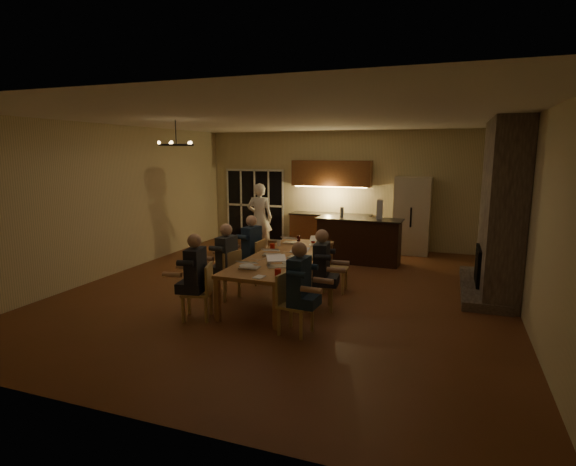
# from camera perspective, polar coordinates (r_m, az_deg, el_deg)

# --- Properties ---
(floor) EXTENTS (9.00, 9.00, 0.00)m
(floor) POSITION_cam_1_polar(r_m,az_deg,el_deg) (8.69, 0.11, -7.30)
(floor) COLOR brown
(floor) RESTS_ON ground
(back_wall) EXTENTS (8.00, 0.04, 3.20)m
(back_wall) POSITION_cam_1_polar(r_m,az_deg,el_deg) (12.68, 7.12, 5.52)
(back_wall) COLOR beige
(back_wall) RESTS_ON ground
(left_wall) EXTENTS (0.04, 9.00, 3.20)m
(left_wall) POSITION_cam_1_polar(r_m,az_deg,el_deg) (10.42, -21.20, 3.92)
(left_wall) COLOR beige
(left_wall) RESTS_ON ground
(right_wall) EXTENTS (0.04, 9.00, 3.20)m
(right_wall) POSITION_cam_1_polar(r_m,az_deg,el_deg) (7.95, 28.50, 1.63)
(right_wall) COLOR beige
(right_wall) RESTS_ON ground
(ceiling) EXTENTS (8.00, 9.00, 0.04)m
(ceiling) POSITION_cam_1_polar(r_m,az_deg,el_deg) (8.31, 0.11, 14.37)
(ceiling) COLOR white
(ceiling) RESTS_ON back_wall
(french_doors) EXTENTS (1.86, 0.08, 2.10)m
(french_doors) POSITION_cam_1_polar(r_m,az_deg,el_deg) (13.54, -4.20, 3.53)
(french_doors) COLOR black
(french_doors) RESTS_ON ground
(fireplace) EXTENTS (0.58, 2.50, 3.20)m
(fireplace) POSITION_cam_1_polar(r_m,az_deg,el_deg) (9.09, 25.45, 2.80)
(fireplace) COLOR #695C53
(fireplace) RESTS_ON ground
(kitchenette) EXTENTS (2.24, 0.68, 2.40)m
(kitchenette) POSITION_cam_1_polar(r_m,az_deg,el_deg) (12.48, 5.40, 3.64)
(kitchenette) COLOR brown
(kitchenette) RESTS_ON ground
(refrigerator) EXTENTS (0.90, 0.68, 2.00)m
(refrigerator) POSITION_cam_1_polar(r_m,az_deg,el_deg) (12.09, 15.47, 2.15)
(refrigerator) COLOR beige
(refrigerator) RESTS_ON ground
(dining_table) EXTENTS (1.10, 3.28, 0.75)m
(dining_table) POSITION_cam_1_polar(r_m,az_deg,el_deg) (8.32, -0.68, -5.42)
(dining_table) COLOR #AA7A44
(dining_table) RESTS_ON ground
(bar_island) EXTENTS (2.03, 0.73, 1.08)m
(bar_island) POSITION_cam_1_polar(r_m,az_deg,el_deg) (10.84, 8.97, -0.97)
(bar_island) COLOR black
(bar_island) RESTS_ON ground
(chair_left_near) EXTENTS (0.55, 0.55, 0.89)m
(chair_left_near) POSITION_cam_1_polar(r_m,az_deg,el_deg) (7.29, -11.50, -7.32)
(chair_left_near) COLOR tan
(chair_left_near) RESTS_ON ground
(chair_left_mid) EXTENTS (0.56, 0.56, 0.89)m
(chair_left_mid) POSITION_cam_1_polar(r_m,az_deg,el_deg) (8.22, -8.03, -5.20)
(chair_left_mid) COLOR tan
(chair_left_mid) RESTS_ON ground
(chair_left_far) EXTENTS (0.45, 0.45, 0.89)m
(chair_left_far) POSITION_cam_1_polar(r_m,az_deg,el_deg) (9.10, -4.64, -3.62)
(chair_left_far) COLOR tan
(chair_left_far) RESTS_ON ground
(chair_right_near) EXTENTS (0.51, 0.51, 0.89)m
(chair_right_near) POSITION_cam_1_polar(r_m,az_deg,el_deg) (6.59, 1.00, -9.04)
(chair_right_near) COLOR tan
(chair_right_near) RESTS_ON ground
(chair_right_mid) EXTENTS (0.56, 0.56, 0.89)m
(chair_right_mid) POSITION_cam_1_polar(r_m,az_deg,el_deg) (7.58, 4.07, -6.45)
(chair_right_mid) COLOR tan
(chair_right_mid) RESTS_ON ground
(chair_right_far) EXTENTS (0.46, 0.46, 0.89)m
(chair_right_far) POSITION_cam_1_polar(r_m,az_deg,el_deg) (8.59, 6.03, -4.49)
(chair_right_far) COLOR tan
(chair_right_far) RESTS_ON ground
(person_left_near) EXTENTS (0.69, 0.69, 1.38)m
(person_left_near) POSITION_cam_1_polar(r_m,az_deg,el_deg) (7.20, -11.62, -5.51)
(person_left_near) COLOR #24262E
(person_left_near) RESTS_ON ground
(person_right_near) EXTENTS (0.64, 0.64, 1.38)m
(person_right_near) POSITION_cam_1_polar(r_m,az_deg,el_deg) (6.47, 1.42, -7.11)
(person_right_near) COLOR #1C2C47
(person_right_near) RESTS_ON ground
(person_left_mid) EXTENTS (0.64, 0.64, 1.38)m
(person_left_mid) POSITION_cam_1_polar(r_m,az_deg,el_deg) (8.10, -7.77, -3.64)
(person_left_mid) COLOR #32373B
(person_left_mid) RESTS_ON ground
(person_right_mid) EXTENTS (0.66, 0.66, 1.38)m
(person_right_mid) POSITION_cam_1_polar(r_m,az_deg,el_deg) (7.47, 4.27, -4.76)
(person_right_mid) COLOR #24262E
(person_right_mid) RESTS_ON ground
(person_left_far) EXTENTS (0.70, 0.70, 1.38)m
(person_left_far) POSITION_cam_1_polar(r_m,az_deg,el_deg) (9.09, -4.62, -2.06)
(person_left_far) COLOR #1C2C47
(person_left_far) RESTS_ON ground
(standing_person) EXTENTS (0.74, 0.57, 1.83)m
(standing_person) POSITION_cam_1_polar(r_m,az_deg,el_deg) (11.88, -3.62, 1.95)
(standing_person) COLOR white
(standing_person) RESTS_ON ground
(chandelier) EXTENTS (0.64, 0.64, 0.03)m
(chandelier) POSITION_cam_1_polar(r_m,az_deg,el_deg) (8.63, -14.00, 10.80)
(chandelier) COLOR black
(chandelier) RESTS_ON ceiling
(laptop_a) EXTENTS (0.34, 0.31, 0.23)m
(laptop_a) POSITION_cam_1_polar(r_m,az_deg,el_deg) (7.36, -4.92, -3.60)
(laptop_a) COLOR silver
(laptop_a) RESTS_ON dining_table
(laptop_b) EXTENTS (0.42, 0.40, 0.23)m
(laptop_b) POSITION_cam_1_polar(r_m,az_deg,el_deg) (7.42, -1.40, -3.46)
(laptop_b) COLOR silver
(laptop_b) RESTS_ON dining_table
(laptop_c) EXTENTS (0.37, 0.34, 0.23)m
(laptop_c) POSITION_cam_1_polar(r_m,az_deg,el_deg) (8.26, -2.08, -2.05)
(laptop_c) COLOR silver
(laptop_c) RESTS_ON dining_table
(laptop_d) EXTENTS (0.35, 0.31, 0.23)m
(laptop_d) POSITION_cam_1_polar(r_m,az_deg,el_deg) (8.05, 1.18, -2.38)
(laptop_d) COLOR silver
(laptop_d) RESTS_ON dining_table
(laptop_e) EXTENTS (0.32, 0.28, 0.23)m
(laptop_e) POSITION_cam_1_polar(r_m,az_deg,el_deg) (9.36, 0.40, -0.59)
(laptop_e) COLOR silver
(laptop_e) RESTS_ON dining_table
(laptop_f) EXTENTS (0.37, 0.34, 0.23)m
(laptop_f) POSITION_cam_1_polar(r_m,az_deg,el_deg) (9.14, 3.76, -0.87)
(laptop_f) COLOR silver
(laptop_f) RESTS_ON dining_table
(mug_front) EXTENTS (0.08, 0.08, 0.10)m
(mug_front) POSITION_cam_1_polar(r_m,az_deg,el_deg) (7.87, -1.78, -3.14)
(mug_front) COLOR white
(mug_front) RESTS_ON dining_table
(mug_mid) EXTENTS (0.07, 0.07, 0.10)m
(mug_mid) POSITION_cam_1_polar(r_m,az_deg,el_deg) (8.64, 0.97, -1.93)
(mug_mid) COLOR white
(mug_mid) RESTS_ON dining_table
(mug_back) EXTENTS (0.07, 0.07, 0.10)m
(mug_back) POSITION_cam_1_polar(r_m,az_deg,el_deg) (9.09, -1.17, -1.33)
(mug_back) COLOR white
(mug_back) RESTS_ON dining_table
(redcup_near) EXTENTS (0.10, 0.10, 0.12)m
(redcup_near) POSITION_cam_1_polar(r_m,az_deg,el_deg) (6.86, -1.30, -5.06)
(redcup_near) COLOR #B5150C
(redcup_near) RESTS_ON dining_table
(redcup_mid) EXTENTS (0.10, 0.10, 0.12)m
(redcup_mid) POSITION_cam_1_polar(r_m,az_deg,el_deg) (8.72, -2.00, -1.75)
(redcup_mid) COLOR #B5150C
(redcup_mid) RESTS_ON dining_table
(redcup_far) EXTENTS (0.08, 0.08, 0.12)m
(redcup_far) POSITION_cam_1_polar(r_m,az_deg,el_deg) (9.42, 3.20, -0.86)
(redcup_far) COLOR #B5150C
(redcup_far) RESTS_ON dining_table
(can_silver) EXTENTS (0.07, 0.07, 0.12)m
(can_silver) POSITION_cam_1_polar(r_m,az_deg,el_deg) (7.53, -2.48, -3.67)
(can_silver) COLOR #B2B2B7
(can_silver) RESTS_ON dining_table
(can_cola) EXTENTS (0.07, 0.07, 0.12)m
(can_cola) POSITION_cam_1_polar(r_m,az_deg,el_deg) (9.55, 1.35, -0.70)
(can_cola) COLOR #3F0F0C
(can_cola) RESTS_ON dining_table
(plate_near) EXTENTS (0.24, 0.24, 0.02)m
(plate_near) POSITION_cam_1_polar(r_m,az_deg,el_deg) (7.64, 0.12, -3.87)
(plate_near) COLOR white
(plate_near) RESTS_ON dining_table
(plate_left) EXTENTS (0.25, 0.25, 0.02)m
(plate_left) POSITION_cam_1_polar(r_m,az_deg,el_deg) (7.50, -5.27, -4.18)
(plate_left) COLOR white
(plate_left) RESTS_ON dining_table
(plate_far) EXTENTS (0.23, 0.23, 0.02)m
(plate_far) POSITION_cam_1_polar(r_m,az_deg,el_deg) (8.81, 3.97, -1.99)
(plate_far) COLOR white
(plate_far) RESTS_ON dining_table
(notepad) EXTENTS (0.16, 0.21, 0.01)m
(notepad) POSITION_cam_1_polar(r_m,az_deg,el_deg) (6.84, -3.70, -5.59)
(notepad) COLOR white
(notepad) RESTS_ON dining_table
(bar_bottle) EXTENTS (0.08, 0.08, 0.24)m
(bar_bottle) POSITION_cam_1_polar(r_m,az_deg,el_deg) (10.90, 6.85, 2.66)
(bar_bottle) COLOR #99999E
(bar_bottle) RESTS_ON bar_island
(bar_blender) EXTENTS (0.16, 0.16, 0.45)m
(bar_blender) POSITION_cam_1_polar(r_m,az_deg,el_deg) (10.68, 11.56, 2.94)
(bar_blender) COLOR silver
(bar_blender) RESTS_ON bar_island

